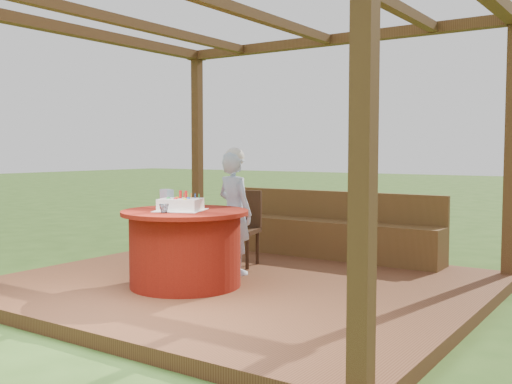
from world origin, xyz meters
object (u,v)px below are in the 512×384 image
(table, at_px, (185,248))
(birthday_cake, at_px, (181,204))
(elderly_woman, at_px, (235,210))
(gift_bag, at_px, (167,198))
(drinking_glass, at_px, (164,209))
(bench, at_px, (323,235))
(chair, at_px, (242,225))

(table, relative_size, birthday_cake, 2.17)
(elderly_woman, bearing_deg, birthday_cake, -95.19)
(gift_bag, distance_m, drinking_glass, 0.56)
(bench, bearing_deg, chair, -116.55)
(chair, height_order, elderly_woman, elderly_woman)
(chair, xyz_separation_m, gift_bag, (-0.18, -1.05, 0.36))
(bench, height_order, birthday_cake, birthday_cake)
(birthday_cake, height_order, drinking_glass, birthday_cake)
(table, xyz_separation_m, chair, (-0.18, 1.18, 0.09))
(chair, distance_m, elderly_woman, 0.54)
(bench, bearing_deg, birthday_cake, -98.98)
(elderly_woman, bearing_deg, bench, 79.03)
(table, xyz_separation_m, drinking_glass, (0.00, -0.30, 0.40))
(chair, height_order, birthday_cake, birthday_cake)
(birthday_cake, bearing_deg, bench, 81.02)
(table, bearing_deg, gift_bag, 159.72)
(bench, bearing_deg, drinking_glass, -97.44)
(elderly_woman, relative_size, gift_bag, 7.33)
(elderly_woman, bearing_deg, drinking_glass, -92.39)
(gift_bag, bearing_deg, bench, 84.83)
(table, distance_m, birthday_cake, 0.42)
(birthday_cake, bearing_deg, chair, 97.15)
(birthday_cake, distance_m, drinking_glass, 0.26)
(chair, distance_m, birthday_cake, 1.27)
(chair, distance_m, drinking_glass, 1.52)
(birthday_cake, distance_m, gift_bag, 0.37)
(elderly_woman, xyz_separation_m, birthday_cake, (-0.07, -0.78, 0.12))
(bench, xyz_separation_m, birthday_cake, (-0.35, -2.23, 0.53))
(gift_bag, height_order, drinking_glass, gift_bag)
(gift_bag, relative_size, drinking_glass, 2.02)
(chair, relative_size, gift_bag, 4.64)
(bench, bearing_deg, table, -98.52)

